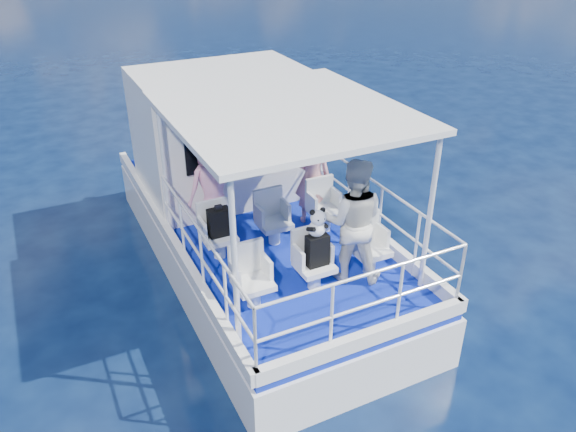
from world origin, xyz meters
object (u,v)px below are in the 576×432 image
(passenger_port_fwd, at_px, (212,186))
(backpack_center, at_px, (317,250))
(passenger_stbd_aft, at_px, (353,221))
(panda, at_px, (317,222))

(passenger_port_fwd, distance_m, backpack_center, 2.21)
(passenger_stbd_aft, distance_m, panda, 0.57)
(passenger_stbd_aft, relative_size, backpack_center, 4.00)
(passenger_stbd_aft, xyz_separation_m, panda, (-0.56, -0.02, 0.13))
(passenger_port_fwd, xyz_separation_m, panda, (0.72, -2.06, 0.22))
(passenger_port_fwd, bearing_deg, backpack_center, 99.43)
(passenger_port_fwd, relative_size, passenger_stbd_aft, 0.89)
(passenger_stbd_aft, distance_m, backpack_center, 0.63)
(passenger_port_fwd, height_order, panda, passenger_port_fwd)
(passenger_stbd_aft, xyz_separation_m, backpack_center, (-0.55, -0.04, -0.29))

